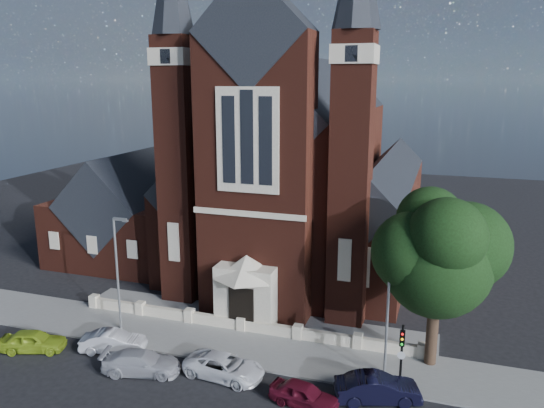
{
  "coord_description": "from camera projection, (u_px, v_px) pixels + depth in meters",
  "views": [
    {
      "loc": [
        12.55,
        -24.74,
        16.93
      ],
      "look_at": [
        0.37,
        12.0,
        7.82
      ],
      "focal_mm": 35.0,
      "sensor_mm": 36.0,
      "label": 1
    }
  ],
  "objects": [
    {
      "name": "ground",
      "position": [
        279.0,
        287.0,
        44.44
      ],
      "size": [
        120.0,
        120.0,
        0.0
      ],
      "primitive_type": "plane",
      "color": "black",
      "rests_on": "ground"
    },
    {
      "name": "pavement_strip",
      "position": [
        231.0,
        344.0,
        34.74
      ],
      "size": [
        60.0,
        5.0,
        0.12
      ],
      "primitive_type": "cube",
      "color": "slate",
      "rests_on": "ground"
    },
    {
      "name": "forecourt_paving",
      "position": [
        252.0,
        319.0,
        38.44
      ],
      "size": [
        26.0,
        3.0,
        0.14
      ],
      "primitive_type": "cube",
      "color": "slate",
      "rests_on": "ground"
    },
    {
      "name": "forecourt_wall",
      "position": [
        242.0,
        331.0,
        36.59
      ],
      "size": [
        24.0,
        0.4,
        0.9
      ],
      "primitive_type": "cube",
      "color": "#C2B39A",
      "rests_on": "ground"
    },
    {
      "name": "church",
      "position": [
        305.0,
        175.0,
        49.9
      ],
      "size": [
        20.01,
        34.9,
        29.2
      ],
      "color": "#491D13",
      "rests_on": "ground"
    },
    {
      "name": "parish_hall",
      "position": [
        131.0,
        217.0,
        51.19
      ],
      "size": [
        12.0,
        12.2,
        10.24
      ],
      "color": "#491D13",
      "rests_on": "ground"
    },
    {
      "name": "street_tree",
      "position": [
        439.0,
        258.0,
        30.4
      ],
      "size": [
        6.4,
        6.6,
        10.7
      ],
      "color": "black",
      "rests_on": "ground"
    },
    {
      "name": "street_lamp_left",
      "position": [
        118.0,
        268.0,
        35.65
      ],
      "size": [
        1.16,
        0.22,
        8.09
      ],
      "color": "gray",
      "rests_on": "ground"
    },
    {
      "name": "street_lamp_right",
      "position": [
        390.0,
        302.0,
        30.13
      ],
      "size": [
        1.16,
        0.22,
        8.09
      ],
      "color": "gray",
      "rests_on": "ground"
    },
    {
      "name": "traffic_signal",
      "position": [
        402.0,
        350.0,
        28.86
      ],
      "size": [
        0.28,
        0.42,
        4.0
      ],
      "color": "black",
      "rests_on": "ground"
    },
    {
      "name": "car_lime_van",
      "position": [
        33.0,
        341.0,
        33.77
      ],
      "size": [
        4.35,
        2.83,
        1.38
      ],
      "primitive_type": "imported",
      "rotation": [
        0.0,
        0.0,
        1.89
      ],
      "color": "#93B323",
      "rests_on": "ground"
    },
    {
      "name": "car_silver_a",
      "position": [
        113.0,
        342.0,
        33.71
      ],
      "size": [
        4.33,
        2.62,
        1.35
      ],
      "primitive_type": "imported",
      "rotation": [
        0.0,
        0.0,
        1.88
      ],
      "color": "#BABBC2",
      "rests_on": "ground"
    },
    {
      "name": "car_silver_b",
      "position": [
        141.0,
        363.0,
        31.21
      ],
      "size": [
        4.94,
        2.91,
        1.34
      ],
      "primitive_type": "imported",
      "rotation": [
        0.0,
        0.0,
        1.81
      ],
      "color": "#ACACB3",
      "rests_on": "ground"
    },
    {
      "name": "car_white_suv",
      "position": [
        224.0,
        366.0,
        30.8
      ],
      "size": [
        5.01,
        2.72,
        1.33
      ],
      "primitive_type": "imported",
      "rotation": [
        0.0,
        0.0,
        1.46
      ],
      "color": "white",
      "rests_on": "ground"
    },
    {
      "name": "car_dark_red",
      "position": [
        304.0,
        395.0,
        28.09
      ],
      "size": [
        4.0,
        2.2,
        1.29
      ],
      "primitive_type": "imported",
      "rotation": [
        0.0,
        0.0,
        1.38
      ],
      "color": "maroon",
      "rests_on": "ground"
    },
    {
      "name": "car_navy",
      "position": [
        378.0,
        388.0,
        28.45
      ],
      "size": [
        4.85,
        2.99,
        1.51
      ],
      "primitive_type": "imported",
      "rotation": [
        0.0,
        0.0,
        1.9
      ],
      "color": "black",
      "rests_on": "ground"
    }
  ]
}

